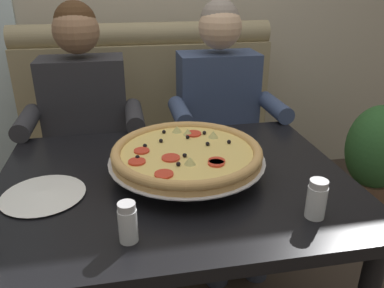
{
  "coord_description": "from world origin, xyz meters",
  "views": [
    {
      "loc": [
        -0.15,
        -1.1,
        1.36
      ],
      "look_at": [
        0.06,
        0.02,
        0.86
      ],
      "focal_mm": 35.43,
      "sensor_mm": 36.0,
      "label": 1
    }
  ],
  "objects_px": {
    "dining_table": "(175,202)",
    "plate_near_left": "(43,193)",
    "diner_right": "(222,118)",
    "shaker_oregano": "(128,225)",
    "shaker_parmesan": "(316,201)",
    "pizza": "(187,153)",
    "booth_bench": "(153,157)",
    "diner_left": "(86,127)",
    "potted_plant": "(376,156)"
  },
  "relations": [
    {
      "from": "dining_table",
      "to": "plate_near_left",
      "type": "xyz_separation_m",
      "value": [
        -0.41,
        -0.04,
        0.11
      ]
    },
    {
      "from": "diner_right",
      "to": "plate_near_left",
      "type": "xyz_separation_m",
      "value": [
        -0.74,
        -0.69,
        0.05
      ]
    },
    {
      "from": "shaker_oregano",
      "to": "shaker_parmesan",
      "type": "bearing_deg",
      "value": 1.15
    },
    {
      "from": "pizza",
      "to": "shaker_parmesan",
      "type": "bearing_deg",
      "value": -45.03
    },
    {
      "from": "plate_near_left",
      "to": "shaker_parmesan",
      "type": "bearing_deg",
      "value": -18.36
    },
    {
      "from": "booth_bench",
      "to": "pizza",
      "type": "height_order",
      "value": "booth_bench"
    },
    {
      "from": "dining_table",
      "to": "diner_right",
      "type": "bearing_deg",
      "value": 62.6
    },
    {
      "from": "diner_left",
      "to": "potted_plant",
      "type": "distance_m",
      "value": 1.68
    },
    {
      "from": "diner_right",
      "to": "potted_plant",
      "type": "relative_size",
      "value": 1.82
    },
    {
      "from": "dining_table",
      "to": "pizza",
      "type": "distance_m",
      "value": 0.18
    },
    {
      "from": "pizza",
      "to": "shaker_parmesan",
      "type": "relative_size",
      "value": 4.55
    },
    {
      "from": "shaker_oregano",
      "to": "plate_near_left",
      "type": "relative_size",
      "value": 0.44
    },
    {
      "from": "booth_bench",
      "to": "diner_left",
      "type": "bearing_deg",
      "value": -141.54
    },
    {
      "from": "diner_left",
      "to": "plate_near_left",
      "type": "xyz_separation_m",
      "value": [
        -0.07,
        -0.69,
        0.05
      ]
    },
    {
      "from": "potted_plant",
      "to": "shaker_oregano",
      "type": "bearing_deg",
      "value": -145.58
    },
    {
      "from": "diner_left",
      "to": "booth_bench",
      "type": "bearing_deg",
      "value": 38.46
    },
    {
      "from": "dining_table",
      "to": "shaker_parmesan",
      "type": "relative_size",
      "value": 10.23
    },
    {
      "from": "pizza",
      "to": "shaker_parmesan",
      "type": "distance_m",
      "value": 0.43
    },
    {
      "from": "shaker_parmesan",
      "to": "shaker_oregano",
      "type": "height_order",
      "value": "shaker_parmesan"
    },
    {
      "from": "diner_right",
      "to": "plate_near_left",
      "type": "distance_m",
      "value": 1.01
    },
    {
      "from": "booth_bench",
      "to": "shaker_oregano",
      "type": "bearing_deg",
      "value": -97.51
    },
    {
      "from": "pizza",
      "to": "potted_plant",
      "type": "bearing_deg",
      "value": 28.64
    },
    {
      "from": "booth_bench",
      "to": "dining_table",
      "type": "bearing_deg",
      "value": -90.0
    },
    {
      "from": "shaker_parmesan",
      "to": "shaker_oregano",
      "type": "bearing_deg",
      "value": -178.85
    },
    {
      "from": "diner_right",
      "to": "shaker_parmesan",
      "type": "height_order",
      "value": "diner_right"
    },
    {
      "from": "booth_bench",
      "to": "plate_near_left",
      "type": "distance_m",
      "value": 1.1
    },
    {
      "from": "booth_bench",
      "to": "diner_right",
      "type": "height_order",
      "value": "diner_right"
    },
    {
      "from": "dining_table",
      "to": "diner_right",
      "type": "distance_m",
      "value": 0.73
    },
    {
      "from": "shaker_oregano",
      "to": "dining_table",
      "type": "bearing_deg",
      "value": 62.13
    },
    {
      "from": "booth_bench",
      "to": "diner_left",
      "type": "xyz_separation_m",
      "value": [
        -0.34,
        -0.27,
        0.31
      ]
    },
    {
      "from": "diner_left",
      "to": "plate_near_left",
      "type": "relative_size",
      "value": 5.08
    },
    {
      "from": "pizza",
      "to": "potted_plant",
      "type": "distance_m",
      "value": 1.51
    },
    {
      "from": "diner_left",
      "to": "pizza",
      "type": "xyz_separation_m",
      "value": [
        0.38,
        -0.63,
        0.12
      ]
    },
    {
      "from": "diner_left",
      "to": "shaker_parmesan",
      "type": "xyz_separation_m",
      "value": [
        0.69,
        -0.94,
        0.09
      ]
    },
    {
      "from": "booth_bench",
      "to": "shaker_oregano",
      "type": "distance_m",
      "value": 1.29
    },
    {
      "from": "dining_table",
      "to": "shaker_parmesan",
      "type": "xyz_separation_m",
      "value": [
        0.35,
        -0.29,
        0.14
      ]
    },
    {
      "from": "booth_bench",
      "to": "shaker_parmesan",
      "type": "bearing_deg",
      "value": -73.81
    },
    {
      "from": "dining_table",
      "to": "shaker_oregano",
      "type": "relative_size",
      "value": 10.61
    },
    {
      "from": "dining_table",
      "to": "diner_left",
      "type": "bearing_deg",
      "value": 117.4
    },
    {
      "from": "booth_bench",
      "to": "shaker_oregano",
      "type": "height_order",
      "value": "booth_bench"
    },
    {
      "from": "plate_near_left",
      "to": "dining_table",
      "type": "bearing_deg",
      "value": 5.75
    },
    {
      "from": "diner_right",
      "to": "pizza",
      "type": "xyz_separation_m",
      "value": [
        -0.29,
        -0.63,
        0.12
      ]
    },
    {
      "from": "booth_bench",
      "to": "diner_left",
      "type": "height_order",
      "value": "diner_left"
    },
    {
      "from": "dining_table",
      "to": "pizza",
      "type": "bearing_deg",
      "value": 16.38
    },
    {
      "from": "plate_near_left",
      "to": "potted_plant",
      "type": "bearing_deg",
      "value": 23.45
    },
    {
      "from": "booth_bench",
      "to": "shaker_parmesan",
      "type": "relative_size",
      "value": 13.12
    },
    {
      "from": "shaker_parmesan",
      "to": "shaker_oregano",
      "type": "relative_size",
      "value": 1.04
    },
    {
      "from": "booth_bench",
      "to": "diner_right",
      "type": "distance_m",
      "value": 0.53
    },
    {
      "from": "shaker_oregano",
      "to": "booth_bench",
      "type": "bearing_deg",
      "value": 82.49
    },
    {
      "from": "diner_left",
      "to": "potted_plant",
      "type": "relative_size",
      "value": 1.82
    }
  ]
}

